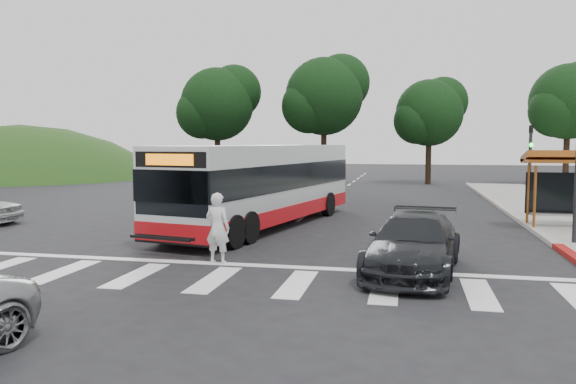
# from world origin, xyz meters

# --- Properties ---
(ground) EXTENTS (140.00, 140.00, 0.00)m
(ground) POSITION_xyz_m (0.00, 0.00, 0.00)
(ground) COLOR black
(ground) RESTS_ON ground
(sidewalk_east) EXTENTS (4.00, 40.00, 0.12)m
(sidewalk_east) POSITION_xyz_m (11.00, 8.00, 0.06)
(sidewalk_east) COLOR gray
(sidewalk_east) RESTS_ON ground
(curb_east) EXTENTS (0.30, 40.00, 0.15)m
(curb_east) POSITION_xyz_m (9.00, 8.00, 0.07)
(curb_east) COLOR #9E9991
(curb_east) RESTS_ON ground
(hillside_nw) EXTENTS (44.00, 44.00, 10.00)m
(hillside_nw) POSITION_xyz_m (-32.00, 30.00, 0.00)
(hillside_nw) COLOR #223912
(hillside_nw) RESTS_ON ground
(crosswalk_ladder) EXTENTS (18.00, 2.60, 0.01)m
(crosswalk_ladder) POSITION_xyz_m (0.00, -5.00, 0.01)
(crosswalk_ladder) COLOR silver
(crosswalk_ladder) RESTS_ON ground
(traffic_signal_ne_short) EXTENTS (0.18, 0.37, 4.00)m
(traffic_signal_ne_short) POSITION_xyz_m (9.60, 8.49, 2.48)
(traffic_signal_ne_short) COLOR black
(traffic_signal_ne_short) RESTS_ON ground
(tree_ne_a) EXTENTS (6.16, 5.74, 9.30)m
(tree_ne_a) POSITION_xyz_m (16.08, 28.06, 6.39)
(tree_ne_a) COLOR black
(tree_ne_a) RESTS_ON parking_lot
(tree_north_a) EXTENTS (6.60, 6.15, 10.17)m
(tree_north_a) POSITION_xyz_m (-1.92, 26.07, 6.92)
(tree_north_a) COLOR black
(tree_north_a) RESTS_ON ground
(tree_north_b) EXTENTS (5.72, 5.33, 8.43)m
(tree_north_b) POSITION_xyz_m (6.07, 28.06, 5.66)
(tree_north_b) COLOR black
(tree_north_b) RESTS_ON ground
(tree_north_c) EXTENTS (6.16, 5.74, 9.30)m
(tree_north_c) POSITION_xyz_m (-9.92, 24.06, 6.29)
(tree_north_c) COLOR black
(tree_north_c) RESTS_ON ground
(transit_bus) EXTENTS (5.06, 12.45, 3.14)m
(transit_bus) POSITION_xyz_m (-1.00, 3.60, 1.57)
(transit_bus) COLOR silver
(transit_bus) RESTS_ON ground
(pedestrian) EXTENTS (0.76, 0.57, 1.91)m
(pedestrian) POSITION_xyz_m (-0.52, -3.22, 0.96)
(pedestrian) COLOR silver
(pedestrian) RESTS_ON ground
(dark_sedan) EXTENTS (2.72, 5.28, 1.47)m
(dark_sedan) POSITION_xyz_m (4.64, -3.28, 0.73)
(dark_sedan) COLOR black
(dark_sedan) RESTS_ON ground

